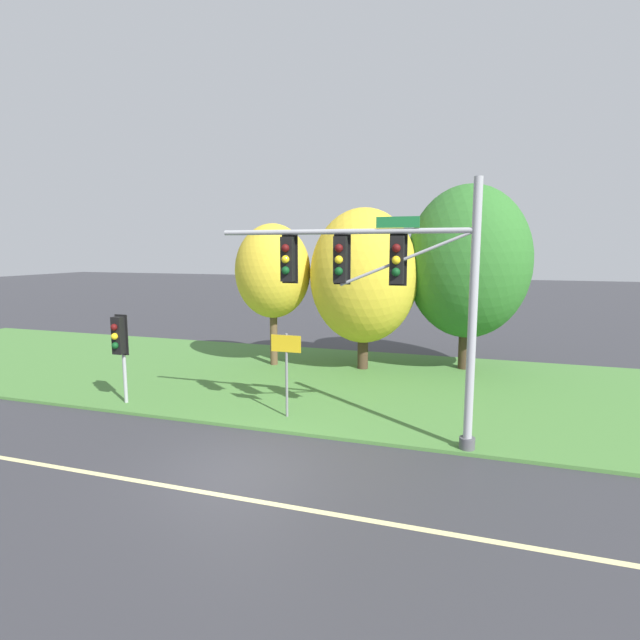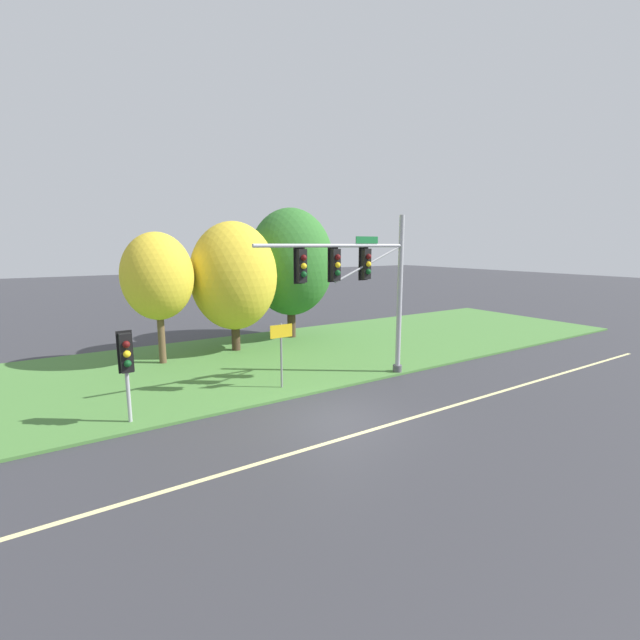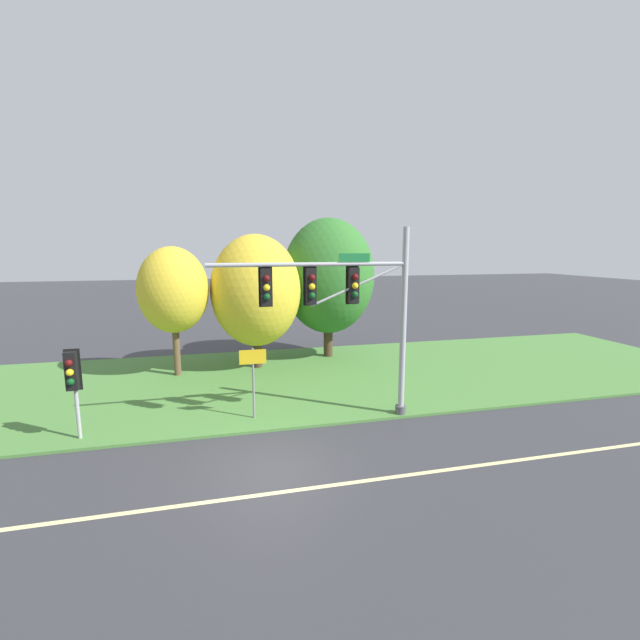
{
  "view_description": "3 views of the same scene",
  "coord_description": "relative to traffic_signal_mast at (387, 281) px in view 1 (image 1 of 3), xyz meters",
  "views": [
    {
      "loc": [
        5.33,
        -10.04,
        5.22
      ],
      "look_at": [
        1.02,
        3.19,
        3.21
      ],
      "focal_mm": 28.0,
      "sensor_mm": 36.0,
      "label": 1
    },
    {
      "loc": [
        -7.71,
        -10.85,
        5.68
      ],
      "look_at": [
        1.21,
        3.05,
        2.77
      ],
      "focal_mm": 24.0,
      "sensor_mm": 36.0,
      "label": 2
    },
    {
      "loc": [
        -1.39,
        -11.22,
        6.18
      ],
      "look_at": [
        2.51,
        4.68,
        3.43
      ],
      "focal_mm": 24.0,
      "sensor_mm": 36.0,
      "label": 3
    }
  ],
  "objects": [
    {
      "name": "ground_plane",
      "position": [
        -3.0,
        -2.78,
        -4.38
      ],
      "size": [
        160.0,
        160.0,
        0.0
      ],
      "primitive_type": "plane",
      "color": "#333338"
    },
    {
      "name": "traffic_signal_mast",
      "position": [
        0.0,
        0.0,
        0.0
      ],
      "size": [
        7.02,
        0.49,
        6.82
      ],
      "color": "#9EA0A5",
      "rests_on": "grass_verge"
    },
    {
      "name": "tree_left_of_mast",
      "position": [
        -2.41,
        7.67,
        -0.32
      ],
      "size": [
        4.51,
        4.51,
        6.79
      ],
      "color": "#423021",
      "rests_on": "grass_verge"
    },
    {
      "name": "pedestrian_signal_near_kerb",
      "position": [
        -8.84,
        0.35,
        -2.14
      ],
      "size": [
        0.46,
        0.55,
        2.98
      ],
      "color": "#9EA0A5",
      "rests_on": "grass_verge"
    },
    {
      "name": "tree_nearest_road",
      "position": [
        -6.33,
        7.17,
        -0.15
      ],
      "size": [
        3.26,
        3.26,
        6.18
      ],
      "color": "brown",
      "rests_on": "grass_verge"
    },
    {
      "name": "grass_verge",
      "position": [
        -3.0,
        5.47,
        -4.33
      ],
      "size": [
        48.0,
        11.5,
        0.1
      ],
      "primitive_type": "cube",
      "color": "#477A38",
      "rests_on": "ground"
    },
    {
      "name": "lane_stripe",
      "position": [
        -3.0,
        -3.98,
        -4.38
      ],
      "size": [
        36.0,
        0.16,
        0.01
      ],
      "primitive_type": "cube",
      "color": "beige",
      "rests_on": "ground"
    },
    {
      "name": "route_sign_post",
      "position": [
        -3.2,
        0.88,
        -2.52
      ],
      "size": [
        0.95,
        0.08,
        2.59
      ],
      "color": "slate",
      "rests_on": "grass_verge"
    },
    {
      "name": "tree_behind_signpost",
      "position": [
        1.73,
        9.01,
        0.26
      ],
      "size": [
        5.09,
        5.09,
        7.74
      ],
      "color": "#423021",
      "rests_on": "grass_verge"
    }
  ]
}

